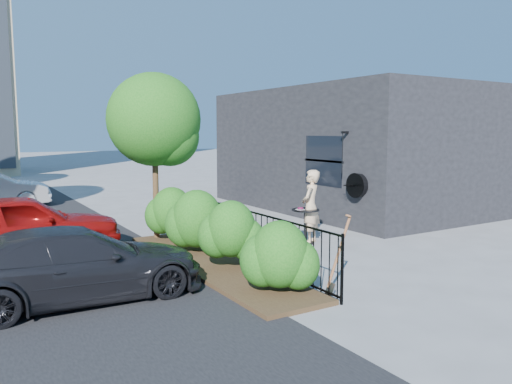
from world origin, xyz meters
TOP-DOWN VIEW (x-y plane):
  - ground at (0.00, 0.00)m, footprint 120.00×120.00m
  - shop_building at (5.50, 4.50)m, footprint 6.22×9.00m
  - fence at (-1.50, 0.00)m, footprint 0.05×6.05m
  - planting_bed at (-2.20, 0.00)m, footprint 1.30×6.00m
  - shrubs at (-2.10, 0.10)m, footprint 1.10×5.60m
  - patio_tree at (-2.24, 2.76)m, footprint 2.20×2.20m
  - cafe_table at (0.56, 0.65)m, footprint 0.65×0.65m
  - woman at (0.70, 0.64)m, footprint 0.76×0.71m
  - shovel at (-1.25, -2.60)m, footprint 0.48×0.17m
  - car_red at (-5.32, 2.59)m, footprint 4.05×1.71m
  - car_darkgrey at (-4.88, -0.68)m, footprint 4.00×1.69m

SIDE VIEW (x-z plane):
  - ground at x=0.00m, z-range 0.00..0.00m
  - planting_bed at x=-2.20m, z-range 0.00..0.08m
  - fence at x=-1.50m, z-range 0.01..1.11m
  - cafe_table at x=0.56m, z-range 0.13..1.00m
  - car_darkgrey at x=-4.88m, z-range 0.00..1.15m
  - shovel at x=-1.25m, z-range -0.08..1.25m
  - car_red at x=-5.32m, z-range 0.00..1.37m
  - shrubs at x=-2.10m, z-range 0.08..1.32m
  - woman at x=0.70m, z-range 0.00..1.73m
  - shop_building at x=5.50m, z-range 0.00..4.00m
  - patio_tree at x=-2.24m, z-range 0.79..4.73m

